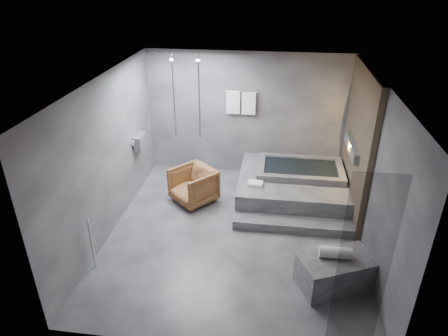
# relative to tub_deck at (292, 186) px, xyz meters

# --- Properties ---
(room) EXTENTS (5.00, 5.04, 2.82)m
(room) POSITION_rel_tub_deck_xyz_m (-0.65, -1.21, 1.48)
(room) COLOR #303033
(room) RESTS_ON ground
(tub_deck) EXTENTS (2.20, 2.00, 0.50)m
(tub_deck) POSITION_rel_tub_deck_xyz_m (0.00, 0.00, 0.00)
(tub_deck) COLOR #353538
(tub_deck) RESTS_ON ground
(tub_step) EXTENTS (2.20, 0.36, 0.18)m
(tub_step) POSITION_rel_tub_deck_xyz_m (0.00, -1.18, -0.16)
(tub_step) COLOR #353538
(tub_step) RESTS_ON ground
(concrete_bench) EXTENTS (1.26, 1.01, 0.50)m
(concrete_bench) POSITION_rel_tub_deck_xyz_m (0.62, -2.55, -0.00)
(concrete_bench) COLOR #37373A
(concrete_bench) RESTS_ON ground
(driftwood_chair) EXTENTS (1.12, 1.12, 0.73)m
(driftwood_chair) POSITION_rel_tub_deck_xyz_m (-2.01, -0.45, 0.11)
(driftwood_chair) COLOR #482712
(driftwood_chair) RESTS_ON ground
(rolled_towel) EXTENTS (0.48, 0.18, 0.17)m
(rolled_towel) POSITION_rel_tub_deck_xyz_m (0.57, -2.52, 0.34)
(rolled_towel) COLOR silver
(rolled_towel) RESTS_ON concrete_bench
(deck_towel) EXTENTS (0.30, 0.23, 0.08)m
(deck_towel) POSITION_rel_tub_deck_xyz_m (-0.75, -0.52, 0.29)
(deck_towel) COLOR white
(deck_towel) RESTS_ON tub_deck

